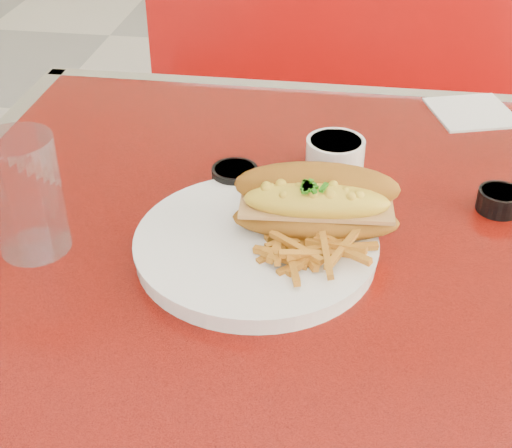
# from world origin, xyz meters

# --- Properties ---
(diner_table) EXTENTS (1.23, 0.83, 0.77)m
(diner_table) POSITION_xyz_m (0.00, 0.00, 0.61)
(diner_table) COLOR red
(diner_table) RESTS_ON ground
(booth_bench_far) EXTENTS (1.20, 0.51, 0.90)m
(booth_bench_far) POSITION_xyz_m (0.00, 0.81, 0.29)
(booth_bench_far) COLOR #A60D0B
(booth_bench_far) RESTS_ON ground
(dinner_plate) EXTENTS (0.37, 0.37, 0.02)m
(dinner_plate) POSITION_xyz_m (-0.17, -0.07, 0.78)
(dinner_plate) COLOR white
(dinner_plate) RESTS_ON diner_table
(mac_hoagie) EXTENTS (0.20, 0.10, 0.08)m
(mac_hoagie) POSITION_xyz_m (-0.11, -0.04, 0.82)
(mac_hoagie) COLOR #9C6019
(mac_hoagie) RESTS_ON dinner_plate
(fries_pile) EXTENTS (0.11, 0.11, 0.03)m
(fries_pile) POSITION_xyz_m (-0.11, -0.10, 0.80)
(fries_pile) COLOR orange
(fries_pile) RESTS_ON dinner_plate
(fork) EXTENTS (0.06, 0.13, 0.00)m
(fork) POSITION_xyz_m (-0.12, -0.03, 0.79)
(fork) COLOR silver
(fork) RESTS_ON dinner_plate
(gravy_ramekin) EXTENTS (0.09, 0.09, 0.04)m
(gravy_ramekin) POSITION_xyz_m (-0.10, 0.13, 0.79)
(gravy_ramekin) COLOR white
(gravy_ramekin) RESTS_ON diner_table
(sauce_cup_left) EXTENTS (0.08, 0.08, 0.03)m
(sauce_cup_left) POSITION_xyz_m (-0.22, 0.06, 0.79)
(sauce_cup_left) COLOR black
(sauce_cup_left) RESTS_ON diner_table
(sauce_cup_right) EXTENTS (0.06, 0.06, 0.03)m
(sauce_cup_right) POSITION_xyz_m (0.11, 0.06, 0.79)
(sauce_cup_right) COLOR black
(sauce_cup_right) RESTS_ON diner_table
(water_tumbler) EXTENTS (0.10, 0.10, 0.14)m
(water_tumbler) POSITION_xyz_m (-0.43, -0.10, 0.84)
(water_tumbler) COLOR silver
(water_tumbler) RESTS_ON diner_table
(paper_napkin) EXTENTS (0.15, 0.15, 0.00)m
(paper_napkin) POSITION_xyz_m (0.11, 0.34, 0.77)
(paper_napkin) COLOR white
(paper_napkin) RESTS_ON diner_table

